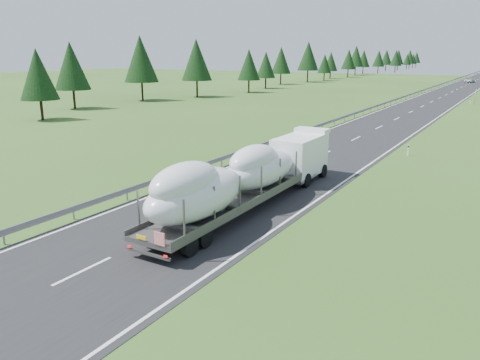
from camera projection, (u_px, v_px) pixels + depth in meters
The scene contains 7 objects.
ground at pixel (83, 271), 19.13m from camera, with size 400.00×400.00×0.00m, color #2E511B.
road_surface at pixel (447, 94), 101.81m from camera, with size 10.00×400.00×0.02m, color black.
guardrail at pixel (422, 91), 104.24m from camera, with size 0.10×400.00×0.76m.
highway_sign at pixel (476, 94), 81.22m from camera, with size 0.08×0.90×2.60m.
tree_line_left at pixel (305, 59), 142.63m from camera, with size 13.80×343.10×12.58m.
boat_truck at pixel (246, 174), 26.15m from camera, with size 2.93×18.37×3.84m.
distant_van at pixel (469, 80), 142.87m from camera, with size 2.28×4.94×1.37m, color silver.
Camera 1 is at (14.54, -11.66, 8.61)m, focal length 35.00 mm.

